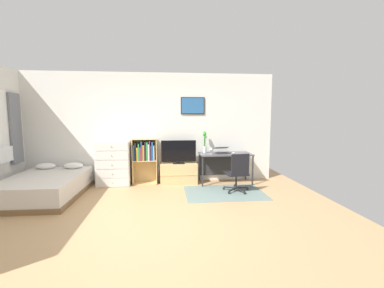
# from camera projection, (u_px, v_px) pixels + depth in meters

# --- Properties ---
(ground_plane) EXTENTS (7.20, 7.20, 0.00)m
(ground_plane) POSITION_uv_depth(u_px,v_px,m) (145.00, 219.00, 4.21)
(ground_plane) COLOR tan
(wall_back_with_posters) EXTENTS (6.12, 0.09, 2.70)m
(wall_back_with_posters) POSITION_uv_depth(u_px,v_px,m) (152.00, 128.00, 6.46)
(wall_back_with_posters) COLOR silver
(wall_back_with_posters) RESTS_ON ground_plane
(area_rug) EXTENTS (1.70, 1.20, 0.01)m
(area_rug) POSITION_uv_depth(u_px,v_px,m) (224.00, 193.00, 5.64)
(area_rug) COLOR slate
(area_rug) RESTS_ON ground_plane
(bed) EXTENTS (1.42, 2.01, 0.57)m
(bed) POSITION_uv_depth(u_px,v_px,m) (46.00, 186.00, 5.33)
(bed) COLOR brown
(bed) RESTS_ON ground_plane
(dresser) EXTENTS (0.78, 0.46, 1.07)m
(dresser) POSITION_uv_depth(u_px,v_px,m) (114.00, 163.00, 6.19)
(dresser) COLOR silver
(dresser) RESTS_ON ground_plane
(bookshelf) EXTENTS (0.58, 0.30, 1.11)m
(bookshelf) POSITION_uv_depth(u_px,v_px,m) (145.00, 156.00, 6.30)
(bookshelf) COLOR tan
(bookshelf) RESTS_ON ground_plane
(tv_stand) EXTENTS (0.90, 0.41, 0.49)m
(tv_stand) POSITION_uv_depth(u_px,v_px,m) (179.00, 173.00, 6.40)
(tv_stand) COLOR tan
(tv_stand) RESTS_ON ground_plane
(television) EXTENTS (0.84, 0.16, 0.57)m
(television) POSITION_uv_depth(u_px,v_px,m) (179.00, 152.00, 6.31)
(television) COLOR black
(television) RESTS_ON tv_stand
(desk) EXTENTS (1.27, 0.60, 0.74)m
(desk) POSITION_uv_depth(u_px,v_px,m) (225.00, 158.00, 6.45)
(desk) COLOR #4C4C4F
(desk) RESTS_ON ground_plane
(office_chair) EXTENTS (0.57, 0.58, 0.86)m
(office_chair) POSITION_uv_depth(u_px,v_px,m) (238.00, 172.00, 5.62)
(office_chair) COLOR #232326
(office_chair) RESTS_ON ground_plane
(laptop) EXTENTS (0.38, 0.41, 0.15)m
(laptop) POSITION_uv_depth(u_px,v_px,m) (222.00, 151.00, 6.41)
(laptop) COLOR #333338
(laptop) RESTS_ON desk
(computer_mouse) EXTENTS (0.06, 0.10, 0.03)m
(computer_mouse) POSITION_uv_depth(u_px,v_px,m) (234.00, 153.00, 6.33)
(computer_mouse) COLOR silver
(computer_mouse) RESTS_ON desk
(bamboo_vase) EXTENTS (0.10, 0.10, 0.53)m
(bamboo_vase) POSITION_uv_depth(u_px,v_px,m) (205.00, 142.00, 6.46)
(bamboo_vase) COLOR silver
(bamboo_vase) RESTS_ON desk
(wine_glass) EXTENTS (0.07, 0.07, 0.18)m
(wine_glass) POSITION_uv_depth(u_px,v_px,m) (211.00, 149.00, 6.23)
(wine_glass) COLOR silver
(wine_glass) RESTS_ON desk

